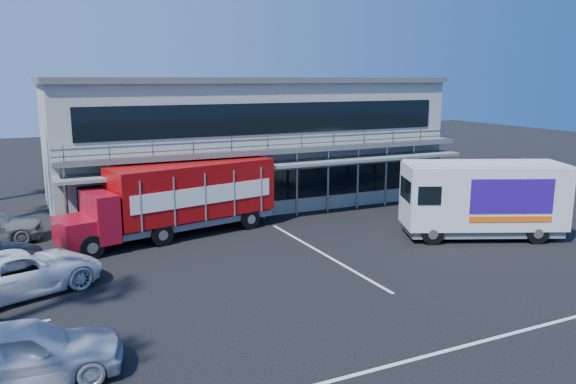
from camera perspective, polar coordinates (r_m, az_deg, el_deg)
name	(u,v)px	position (r m, az deg, el deg)	size (l,w,h in m)	color
ground	(315,284)	(20.46, 2.71, -9.31)	(120.00, 120.00, 0.00)	black
building	(242,139)	(34.17, -4.70, 5.41)	(22.40, 12.00, 7.30)	gray
red_truck	(179,197)	(26.54, -10.97, -0.46)	(10.30, 4.32, 3.38)	maroon
white_van	(483,198)	(27.22, 19.16, -0.60)	(7.54, 5.17, 3.50)	silver
parked_car_a	(23,352)	(15.43, -25.35, -14.50)	(1.87, 4.64, 1.58)	silver
parked_car_c	(20,272)	(21.37, -25.55, -7.38)	(2.53, 5.48, 1.52)	white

